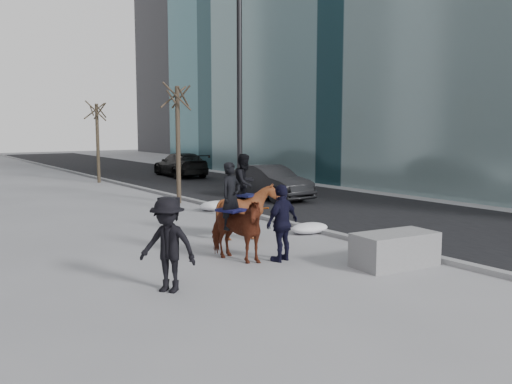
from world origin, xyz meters
TOP-DOWN VIEW (x-y plane):
  - ground at (0.00, 0.00)m, footprint 120.00×120.00m
  - road at (7.00, 10.00)m, footprint 8.00×90.00m
  - curb at (3.00, 10.00)m, footprint 0.25×90.00m
  - planter at (1.87, -1.45)m, footprint 1.93×1.11m
  - car_near at (6.11, 9.10)m, footprint 1.64×4.38m
  - car_far at (7.74, 20.67)m, footprint 2.46×5.19m
  - tree_near at (2.40, 10.14)m, footprint 1.20×1.20m
  - tree_far at (2.40, 19.89)m, footprint 1.20×1.20m
  - mounted_left at (-0.78, 0.93)m, footprint 1.23×1.88m
  - mounted_right at (0.79, 2.78)m, footprint 1.65×1.73m
  - feeder at (0.11, 0.32)m, footprint 1.10×0.98m
  - camera_crew at (-3.02, -0.34)m, footprint 1.19×1.30m
  - lamppost at (2.60, 5.74)m, footprint 0.25×2.36m
  - snow_piles at (2.70, 5.56)m, footprint 1.37×6.05m

SIDE VIEW (x-z plane):
  - ground at x=0.00m, z-range 0.00..0.00m
  - road at x=7.00m, z-range 0.00..0.01m
  - curb at x=3.00m, z-range 0.00..0.12m
  - snow_piles at x=2.70m, z-range -0.01..0.34m
  - planter at x=1.87m, z-range 0.00..0.74m
  - car_near at x=6.11m, z-range 0.00..1.43m
  - car_far at x=7.74m, z-range 0.00..1.46m
  - mounted_left at x=-0.78m, z-range -0.29..1.96m
  - feeder at x=0.11m, z-range 0.00..1.76m
  - camera_crew at x=-3.02m, z-range 0.01..1.76m
  - mounted_right at x=0.79m, z-range -0.23..2.09m
  - tree_far at x=2.40m, z-range 0.00..4.75m
  - tree_near at x=2.40m, z-range 0.00..5.13m
  - lamppost at x=2.60m, z-range 0.45..9.54m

